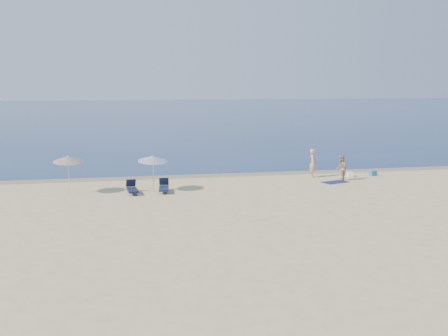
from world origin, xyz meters
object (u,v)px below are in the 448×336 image
Objects in this scene: person_left at (313,163)px; umbrella_near at (153,158)px; person_right at (341,168)px; blue_cooler at (373,173)px.

umbrella_near is at bearing 123.61° from person_left.
person_right is 3.56× the size of blue_cooler.
umbrella_near is at bearing 172.99° from blue_cooler.
person_right is 0.73× the size of umbrella_near.
person_right is at bearing 0.51° from umbrella_near.
person_left is 0.85× the size of umbrella_near.
person_right is 11.86m from umbrella_near.
person_left is at bearing 9.29° from umbrella_near.
person_left is 4.14× the size of blue_cooler.
person_left is 10.85m from umbrella_near.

